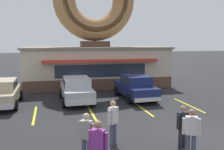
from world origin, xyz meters
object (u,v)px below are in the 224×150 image
car_navy (135,86)px  car_silver (76,88)px  pedestrian_leather_jacket_man (182,125)px  trash_bin (163,81)px  pedestrian_clipboard_woman (98,147)px  pedestrian_blue_sweater_man (113,120)px  pedestrian_beanie_man (191,131)px  pedestrian_hooded_kid (86,135)px  car_champagne (2,92)px

car_navy → car_silver: bearing=179.4°
pedestrian_leather_jacket_man → trash_bin: bearing=68.8°
car_silver → pedestrian_clipboard_woman: bearing=-92.1°
pedestrian_blue_sweater_man → pedestrian_beanie_man: size_ratio=1.01×
pedestrian_hooded_kid → pedestrian_clipboard_woman: (0.19, -1.05, 0.04)m
pedestrian_leather_jacket_man → pedestrian_beanie_man: (-0.12, -0.80, 0.05)m
car_silver → pedestrian_beanie_man: pedestrian_beanie_man is taller
car_navy → pedestrian_hooded_kid: 9.60m
pedestrian_beanie_man → car_silver: bearing=107.7°
pedestrian_hooded_kid → pedestrian_leather_jacket_man: 3.54m
car_navy → car_champagne: bearing=179.7°
car_silver → pedestrian_blue_sweater_man: 7.34m
car_silver → pedestrian_beanie_man: 9.47m
car_silver → car_champagne: 4.43m
car_navy → trash_bin: car_navy is taller
pedestrian_blue_sweater_man → pedestrian_hooded_kid: 1.70m
car_champagne → car_navy: (8.36, -0.04, 0.00)m
car_champagne → pedestrian_blue_sweater_man: bearing=-55.3°
car_champagne → pedestrian_blue_sweater_man: pedestrian_blue_sweater_man is taller
pedestrian_hooded_kid → car_silver: bearing=86.4°
trash_bin → pedestrian_clipboard_woman: bearing=-120.9°
car_silver → trash_bin: bearing=26.4°
car_navy → pedestrian_blue_sweater_man: (-3.30, -7.27, 0.07)m
car_champagne → pedestrian_hooded_kid: bearing=-65.5°
car_silver → trash_bin: car_silver is taller
pedestrian_hooded_kid → pedestrian_beanie_man: size_ratio=0.98×
pedestrian_clipboard_woman → pedestrian_beanie_man: (3.22, 0.56, -0.01)m
pedestrian_leather_jacket_man → pedestrian_clipboard_woman: bearing=-157.8°
pedestrian_blue_sweater_man → pedestrian_clipboard_woman: 2.48m
trash_bin → car_silver: bearing=-153.6°
car_champagne → trash_bin: size_ratio=4.69×
car_champagne → pedestrian_leather_jacket_man: 11.07m
car_champagne → pedestrian_leather_jacket_man: size_ratio=2.87×
car_navy → pedestrian_clipboard_woman: size_ratio=2.72×
car_silver → trash_bin: size_ratio=4.70×
car_silver → pedestrian_hooded_kid: 8.56m
car_navy → pedestrian_hooded_kid: (-4.48, -8.50, 0.03)m
pedestrian_hooded_kid → pedestrian_clipboard_woman: 1.07m
trash_bin → pedestrian_leather_jacket_man: bearing=-111.2°
car_champagne → pedestrian_clipboard_woman: (4.07, -9.59, 0.07)m
pedestrian_clipboard_woman → trash_bin: (8.02, 13.40, -0.44)m
pedestrian_clipboard_woman → car_navy: bearing=65.8°
car_silver → car_champagne: same height
pedestrian_leather_jacket_man → pedestrian_clipboard_woman: size_ratio=0.94×
trash_bin → pedestrian_blue_sweater_man: bearing=-122.3°
car_silver → pedestrian_hooded_kid: pedestrian_hooded_kid is taller
trash_bin → pedestrian_beanie_man: bearing=-110.5°
pedestrian_beanie_man → car_champagne: bearing=129.0°
trash_bin → car_navy: bearing=-134.1°
pedestrian_clipboard_woman → pedestrian_beanie_man: size_ratio=1.01×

